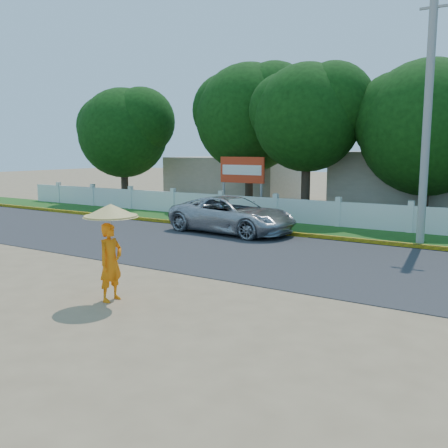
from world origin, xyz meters
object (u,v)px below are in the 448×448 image
at_px(monk_with_parasol, 111,238).
at_px(billboard, 242,173).
at_px(vehicle, 232,215).
at_px(utility_pole, 427,118).

distance_m(monk_with_parasol, billboard, 14.85).
distance_m(vehicle, billboard, 5.58).
bearing_deg(vehicle, monk_with_parasol, -159.66).
xyz_separation_m(utility_pole, monk_with_parasol, (-4.38, -10.77, -2.99)).
xyz_separation_m(utility_pole, vehicle, (-6.86, -1.60, -3.68)).
distance_m(utility_pole, monk_with_parasol, 12.01).
relative_size(vehicle, monk_with_parasol, 2.42).
bearing_deg(billboard, vehicle, -63.78).
height_order(vehicle, billboard, billboard).
relative_size(monk_with_parasol, billboard, 0.74).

